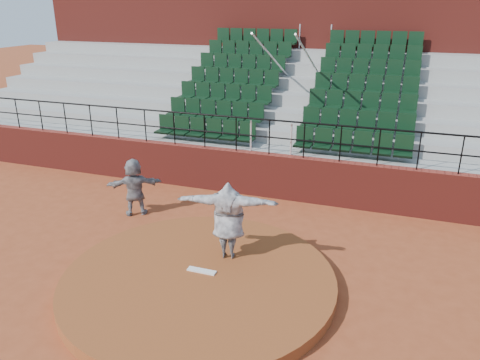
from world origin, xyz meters
The scene contains 9 objects.
ground centered at (0.00, 0.00, 0.00)m, with size 90.00×90.00×0.00m, color #994322.
pitchers_mound centered at (0.00, 0.00, 0.12)m, with size 5.50×5.50×0.25m, color brown.
pitching_rubber centered at (0.00, 0.15, 0.27)m, with size 0.60×0.15×0.03m, color white.
boundary_wall centered at (0.00, 5.00, 0.65)m, with size 24.00×0.30×1.30m, color maroon.
wall_railing centered at (0.00, 5.00, 2.03)m, with size 24.04×0.05×1.03m.
seating_deck centered at (0.00, 8.65, 1.44)m, with size 24.00×5.97×4.63m.
press_box_facade centered at (0.00, 12.60, 3.55)m, with size 24.00×3.00×7.10m, color maroon.
pitcher centered at (0.30, 0.92, 1.10)m, with size 2.10×0.57×1.71m, color black.
fielder centered at (-3.01, 2.60, 0.78)m, with size 1.45×0.46×1.57m, color black.
Camera 1 is at (3.47, -7.35, 5.39)m, focal length 35.00 mm.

